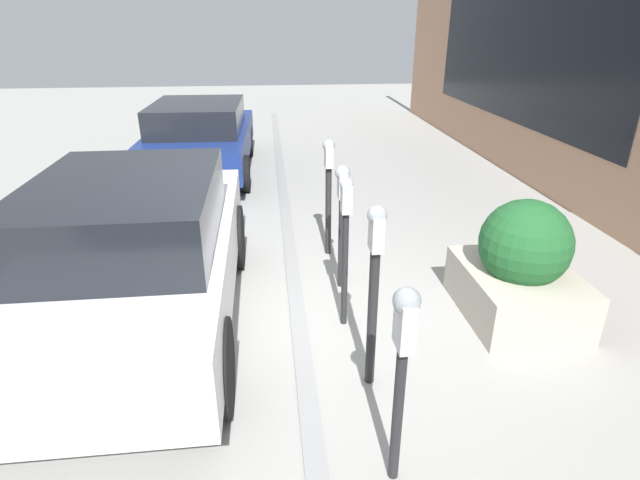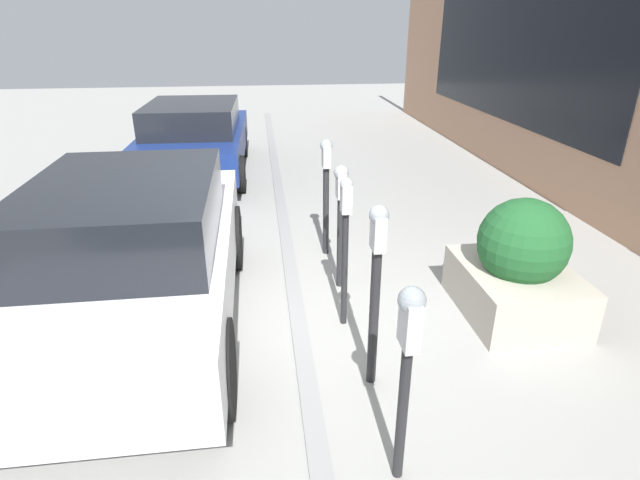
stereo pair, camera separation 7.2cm
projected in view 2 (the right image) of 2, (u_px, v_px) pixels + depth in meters
The scene contains 10 objects.
ground_plane at pixel (307, 328), 4.90m from camera, with size 40.00×40.00×0.00m, color #999993.
curb_strip at pixel (299, 327), 4.88m from camera, with size 24.50×0.16×0.04m.
parking_meter_nearest at pixel (408, 349), 2.92m from camera, with size 0.19×0.16×1.42m.
parking_meter_second at pixel (376, 273), 3.78m from camera, with size 0.17×0.15×1.56m.
parking_meter_middle at pixel (345, 230), 4.58m from camera, with size 0.14×0.12×1.50m.
parking_meter_fourth at pixel (341, 205), 5.30m from camera, with size 0.19×0.16×1.40m.
parking_meter_farthest at pixel (326, 180), 6.09m from camera, with size 0.18×0.15×1.49m.
planter_box at pixel (519, 267), 4.97m from camera, with size 1.28×1.05×1.23m.
parked_car_middle at pixel (136, 253), 4.55m from camera, with size 4.01×1.78×1.55m.
parked_car_rear at pixel (195, 137), 9.51m from camera, with size 4.14×1.91×1.38m.
Camera 2 is at (-4.12, 0.38, 2.77)m, focal length 28.00 mm.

